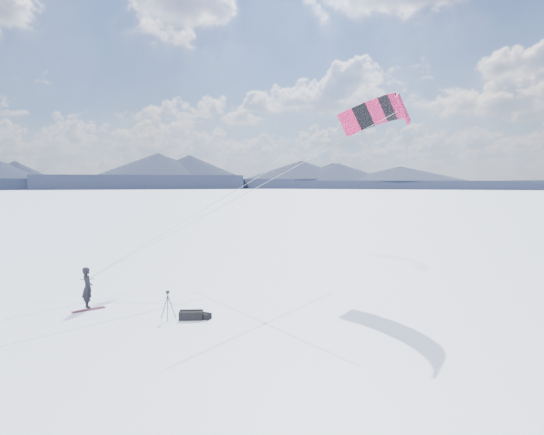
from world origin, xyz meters
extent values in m
plane|color=white|center=(0.00, 0.00, 0.00)|extent=(1800.00, 1800.00, 0.00)
cube|color=#1A2333|center=(175.02, 267.89, 3.22)|extent=(150.19, 119.71, 6.43)
cone|color=#1A2333|center=(175.02, 267.89, 6.43)|extent=(88.58, 88.58, 8.00)
cube|color=#1A2333|center=(78.56, 310.21, 3.22)|extent=(156.46, 80.45, 6.43)
cone|color=#1A2333|center=(78.56, 310.21, 6.43)|extent=(77.75, 77.75, 8.00)
cube|color=#1A2333|center=(-26.43, 318.91, 3.22)|extent=(153.20, 57.23, 6.43)
cone|color=#1A2333|center=(-26.43, 318.91, 6.43)|extent=(69.07, 69.07, 8.00)
cube|color=silver|center=(-3.30, -1.70, 0.00)|extent=(3.52, 7.29, 0.01)
cube|color=silver|center=(-1.60, 0.60, 0.00)|extent=(6.45, 7.79, 0.01)
cube|color=silver|center=(0.10, 2.90, 0.00)|extent=(11.66, 3.07, 0.01)
cube|color=silver|center=(1.80, -2.80, 0.00)|extent=(1.27, 5.91, 0.01)
imported|color=black|center=(-2.30, 2.02, 0.00)|extent=(0.66, 0.77, 1.78)
cube|color=maroon|center=(-2.23, 1.72, 0.02)|extent=(1.31, 0.79, 0.04)
cylinder|color=black|center=(1.20, -0.25, 0.48)|extent=(0.33, 0.17, 0.97)
cylinder|color=black|center=(0.92, -0.23, 0.48)|extent=(0.30, 0.22, 0.97)
cylinder|color=black|center=(1.04, -0.48, 0.48)|extent=(0.05, 0.35, 0.97)
cylinder|color=black|center=(1.06, -0.32, 0.80)|extent=(0.03, 0.03, 0.32)
cube|color=black|center=(1.06, -0.32, 1.01)|extent=(0.08, 0.08, 0.05)
cube|color=black|center=(1.06, -0.32, 1.09)|extent=(0.14, 0.12, 0.09)
cylinder|color=black|center=(1.06, -0.24, 1.09)|extent=(0.06, 0.09, 0.06)
cube|color=black|center=(1.94, -0.53, 0.17)|extent=(0.97, 0.58, 0.34)
cylinder|color=black|center=(1.94, -0.53, 0.36)|extent=(0.86, 0.23, 0.09)
cube|color=black|center=(2.40, -0.55, 0.12)|extent=(0.69, 0.62, 0.23)
cylinder|color=black|center=(2.40, -0.55, 0.25)|extent=(0.52, 0.41, 0.07)
cube|color=#CF164F|center=(11.58, 0.73, 8.71)|extent=(1.21, 0.88, 1.54)
cube|color=black|center=(11.96, 1.52, 8.96)|extent=(1.04, 0.97, 1.45)
cube|color=#CF164F|center=(12.17, 2.42, 9.11)|extent=(0.85, 1.01, 1.35)
cube|color=black|center=(12.18, 3.37, 9.16)|extent=(0.83, 1.01, 1.25)
cube|color=#CF164F|center=(11.99, 4.30, 9.11)|extent=(1.01, 0.99, 1.35)
cube|color=black|center=(11.62, 5.14, 8.96)|extent=(1.18, 0.92, 1.45)
cube|color=#CF164F|center=(11.10, 5.85, 8.71)|extent=(1.33, 0.79, 1.54)
cylinder|color=#99999F|center=(4.64, 1.38, 4.99)|extent=(13.89, 1.31, 7.46)
cylinder|color=#99999F|center=(4.40, 3.94, 4.99)|extent=(13.42, 3.85, 7.46)
cylinder|color=black|center=(-2.30, 2.02, 1.27)|extent=(0.55, 0.08, 0.03)
camera|label=1|loc=(1.22, -18.32, 5.45)|focal=30.00mm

